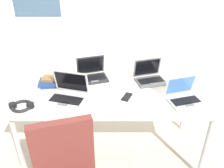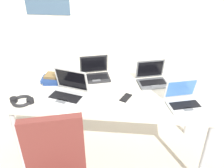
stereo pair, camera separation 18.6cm
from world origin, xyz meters
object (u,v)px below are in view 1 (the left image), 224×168
laptop_far_corner (92,74)px  pill_bottle (68,74)px  laptop_front_left (150,77)px  desk_lamp (32,60)px  cell_phone (127,97)px  laptop_near_mouse (68,94)px  headphones (22,106)px  book_stack (51,82)px  laptop_near_lamp (184,96)px  computer_mouse (176,82)px

laptop_far_corner → pill_bottle: laptop_far_corner is taller
pill_bottle → laptop_front_left: bearing=-5.0°
desk_lamp → cell_phone: (0.94, -0.38, -0.19)m
laptop_near_mouse → headphones: bearing=-161.2°
pill_bottle → book_stack: book_stack is taller
laptop_front_left → cell_phone: size_ratio=2.45×
laptop_near_lamp → laptop_front_left: bearing=125.2°
laptop_near_mouse → headphones: (-0.37, -0.13, -0.03)m
computer_mouse → book_stack: (-1.24, -0.05, 0.03)m
computer_mouse → book_stack: book_stack is taller
book_stack → laptop_near_lamp: bearing=-12.1°
computer_mouse → pill_bottle: size_ratio=1.22×
laptop_far_corner → headphones: laptop_far_corner is taller
laptop_front_left → cell_phone: (-0.24, -0.31, -0.04)m
pill_bottle → laptop_far_corner: bearing=-4.8°
desk_lamp → laptop_front_left: (1.18, -0.07, -0.15)m
laptop_near_mouse → cell_phone: bearing=3.0°
laptop_near_mouse → computer_mouse: 1.07m
laptop_far_corner → cell_phone: laptop_far_corner is taller
pill_bottle → laptop_near_mouse: bearing=-81.4°
laptop_near_lamp → computer_mouse: laptop_near_lamp is taller
cell_phone → headphones: headphones is taller
laptop_near_lamp → headphones: laptop_near_lamp is taller
headphones → computer_mouse: bearing=16.4°
laptop_front_left → laptop_far_corner: size_ratio=0.98×
laptop_front_left → laptop_near_mouse: (-0.77, -0.33, 0.00)m
laptop_front_left → laptop_near_lamp: bearing=-54.8°
book_stack → desk_lamp: bearing=140.6°
laptop_front_left → book_stack: size_ratio=1.52×
cell_phone → book_stack: book_stack is taller
computer_mouse → headphones: bearing=-174.9°
desk_lamp → laptop_front_left: size_ratio=1.20×
desk_lamp → headphones: (0.04, -0.53, -0.18)m
laptop_front_left → laptop_near_mouse: bearing=-156.6°
laptop_far_corner → laptop_near_lamp: bearing=-26.2°
book_stack → laptop_far_corner: bearing=20.2°
laptop_front_left → cell_phone: 0.39m
laptop_far_corner → pill_bottle: (-0.25, 0.02, -0.00)m
laptop_near_lamp → headphones: size_ratio=1.57×
book_stack → pill_bottle: bearing=49.0°
desk_lamp → laptop_near_lamp: (1.43, -0.43, -0.15)m
laptop_near_mouse → book_stack: bearing=131.0°
desk_lamp → book_stack: (0.20, -0.17, -0.15)m
laptop_front_left → pill_bottle: size_ratio=4.22×
laptop_far_corner → cell_phone: (0.34, -0.36, -0.04)m
pill_bottle → cell_phone: bearing=-32.8°
laptop_near_lamp → desk_lamp: bearing=163.3°
laptop_near_mouse → book_stack: (-0.21, 0.24, -0.01)m
laptop_far_corner → headphones: (-0.56, -0.51, -0.03)m
laptop_front_left → laptop_far_corner: laptop_far_corner is taller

